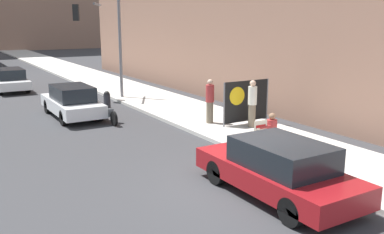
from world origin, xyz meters
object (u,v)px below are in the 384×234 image
Objects in this scene: protest_banner at (246,101)px; traffic_light_pole at (103,32)px; jogger_on_sidewalk at (252,103)px; motorcycle_on_road at (107,109)px; seated_protester at (273,130)px; car_on_road_nearest at (72,101)px; parked_car_curbside at (278,169)px; pedestrian_behind at (210,101)px; car_on_road_midblock at (10,79)px.

traffic_light_pole is (-2.69, 8.80, 2.56)m from protest_banner.
jogger_on_sidewalk reaches higher than motorcycle_on_road.
seated_protester is 9.50m from car_on_road_nearest.
pedestrian_behind is at bearing 69.78° from parked_car_curbside.
car_on_road_midblock is at bearing 98.20° from parked_car_curbside.
jogger_on_sidewalk is 0.85× the size of motorcycle_on_road.
protest_banner reaches higher than car_on_road_midblock.
seated_protester is at bearing 50.71° from parked_car_curbside.
car_on_road_midblock is 2.12× the size of motorcycle_on_road.
jogger_on_sidewalk reaches higher than car_on_road_nearest.
car_on_road_nearest is (-5.47, 5.37, -0.35)m from protest_banner.
parked_car_curbside reaches higher than seated_protester.
traffic_light_pole is at bearing 70.75° from motorcycle_on_road.
seated_protester is 0.26× the size of car_on_road_midblock.
car_on_road_midblock is (-1.19, 9.36, -0.02)m from car_on_road_nearest.
traffic_light_pole is (-1.52, 7.96, 2.57)m from pedestrian_behind.
seated_protester is at bearing 96.38° from jogger_on_sidewalk.
parked_car_curbside is at bearing -106.95° from seated_protester.
traffic_light_pole reaches higher than car_on_road_midblock.
car_on_road_nearest reaches higher than parked_car_curbside.
motorcycle_on_road is (2.17, -11.06, -0.13)m from car_on_road_midblock.
parked_car_curbside reaches higher than motorcycle_on_road.
jogger_on_sidewalk is at bearing -74.96° from traffic_light_pole.
jogger_on_sidewalk reaches higher than parked_car_curbside.
jogger_on_sidewalk is 1.76m from pedestrian_behind.
protest_banner reaches higher than car_on_road_nearest.
car_on_road_midblock is at bearing 128.52° from seated_protester.
car_on_road_midblock reaches higher than seated_protester.
protest_banner is at bearing 43.03° from pedestrian_behind.
pedestrian_behind is 1.44m from protest_banner.
pedestrian_behind is 4.38m from motorcycle_on_road.
seated_protester is at bearing -114.10° from protest_banner.
jogger_on_sidewalk is 10.06m from traffic_light_pole.
car_on_road_nearest is 9.43m from car_on_road_midblock.
car_on_road_nearest is (-4.03, 8.61, -0.05)m from seated_protester.
car_on_road_nearest is at bearing 120.05° from motorcycle_on_road.
protest_banner is (1.45, 3.24, 0.30)m from seated_protester.
traffic_light_pole reaches higher than car_on_road_nearest.
parked_car_curbside is 11.47m from car_on_road_nearest.
protest_banner is 0.43× the size of traffic_light_pole.
car_on_road_nearest is 0.98× the size of car_on_road_midblock.
protest_banner is 0.49× the size of car_on_road_nearest.
jogger_on_sidewalk is at bearing 23.59° from pedestrian_behind.
seated_protester is 0.64× the size of jogger_on_sidewalk.
seated_protester is 0.53× the size of protest_banner.
jogger_on_sidewalk is 0.40× the size of car_on_road_midblock.
protest_banner is at bearing 58.33° from parked_car_curbside.
jogger_on_sidewalk is (1.28, 2.64, 0.32)m from seated_protester.
protest_banner is at bearing -73.05° from jogger_on_sidewalk.
jogger_on_sidewalk is 0.35× the size of traffic_light_pole.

